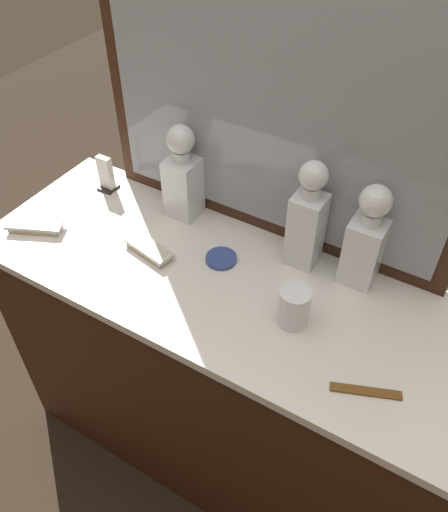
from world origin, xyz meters
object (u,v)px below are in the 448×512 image
(crystal_decanter_far_left, at_px, (307,224))
(crystal_decanter_right, at_px, (365,245))
(crystal_decanter_left, at_px, (183,180))
(silver_brush_left, at_px, (149,249))
(napkin_holder, at_px, (106,176))
(crystal_tumbler_rear, at_px, (294,308))
(tortoiseshell_comb, at_px, (366,391))
(silver_brush_center, at_px, (35,226))
(porcelain_dish, at_px, (221,259))

(crystal_decanter_far_left, distance_m, crystal_decanter_right, 0.15)
(crystal_decanter_far_left, relative_size, crystal_decanter_left, 1.07)
(crystal_decanter_left, bearing_deg, silver_brush_left, -85.53)
(crystal_decanter_left, bearing_deg, napkin_holder, -174.80)
(crystal_tumbler_rear, relative_size, napkin_holder, 0.88)
(crystal_decanter_left, relative_size, crystal_tumbler_rear, 2.86)
(crystal_tumbler_rear, relative_size, tortoiseshell_comb, 0.68)
(crystal_decanter_far_left, relative_size, silver_brush_center, 1.84)
(tortoiseshell_comb, relative_size, napkin_holder, 1.30)
(crystal_decanter_right, xyz_separation_m, crystal_tumbler_rear, (-0.08, -0.21, -0.07))
(silver_brush_center, xyz_separation_m, porcelain_dish, (0.50, 0.16, -0.01))
(crystal_decanter_left, xyz_separation_m, napkin_holder, (-0.26, -0.02, -0.06))
(crystal_tumbler_rear, distance_m, tortoiseshell_comb, 0.24)
(porcelain_dish, bearing_deg, crystal_decanter_right, 20.32)
(crystal_decanter_right, bearing_deg, crystal_tumbler_rear, -110.97)
(crystal_tumbler_rear, xyz_separation_m, tortoiseshell_comb, (0.21, -0.09, -0.04))
(crystal_tumbler_rear, relative_size, silver_brush_left, 0.64)
(napkin_holder, bearing_deg, silver_brush_left, -30.99)
(crystal_tumbler_rear, bearing_deg, silver_brush_left, 178.06)
(crystal_decanter_far_left, distance_m, tortoiseshell_comb, 0.42)
(crystal_decanter_left, distance_m, porcelain_dish, 0.25)
(porcelain_dish, height_order, tortoiseshell_comb, porcelain_dish)
(silver_brush_center, distance_m, silver_brush_left, 0.34)
(crystal_decanter_right, relative_size, napkin_holder, 2.54)
(silver_brush_center, relative_size, tortoiseshell_comb, 1.13)
(crystal_decanter_far_left, xyz_separation_m, silver_brush_center, (-0.68, -0.27, -0.11))
(crystal_decanter_far_left, relative_size, napkin_holder, 2.70)
(crystal_decanter_right, bearing_deg, porcelain_dish, -159.68)
(crystal_decanter_far_left, relative_size, silver_brush_left, 1.97)
(tortoiseshell_comb, bearing_deg, crystal_decanter_far_left, 133.59)
(crystal_decanter_left, height_order, silver_brush_left, crystal_decanter_left)
(crystal_decanter_right, height_order, crystal_tumbler_rear, crystal_decanter_right)
(crystal_decanter_left, bearing_deg, porcelain_dish, -31.31)
(napkin_holder, bearing_deg, crystal_decanter_far_left, 1.55)
(crystal_decanter_left, distance_m, silver_brush_center, 0.43)
(porcelain_dish, relative_size, tortoiseshell_comb, 0.57)
(crystal_decanter_right, relative_size, crystal_tumbler_rear, 2.88)
(silver_brush_center, height_order, porcelain_dish, silver_brush_center)
(silver_brush_left, distance_m, napkin_holder, 0.33)
(porcelain_dish, bearing_deg, silver_brush_left, -157.45)
(silver_brush_center, bearing_deg, crystal_decanter_left, 41.66)
(napkin_holder, bearing_deg, porcelain_dish, -11.56)
(silver_brush_center, bearing_deg, crystal_tumbler_rear, 5.40)
(crystal_decanter_far_left, height_order, crystal_decanter_left, crystal_decanter_far_left)
(silver_brush_left, bearing_deg, silver_brush_center, -165.35)
(crystal_tumbler_rear, xyz_separation_m, silver_brush_left, (-0.42, 0.01, -0.03))
(tortoiseshell_comb, bearing_deg, silver_brush_left, 170.25)
(tortoiseshell_comb, height_order, napkin_holder, napkin_holder)
(crystal_decanter_right, relative_size, tortoiseshell_comb, 1.96)
(crystal_decanter_far_left, xyz_separation_m, napkin_holder, (-0.63, -0.02, -0.07))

